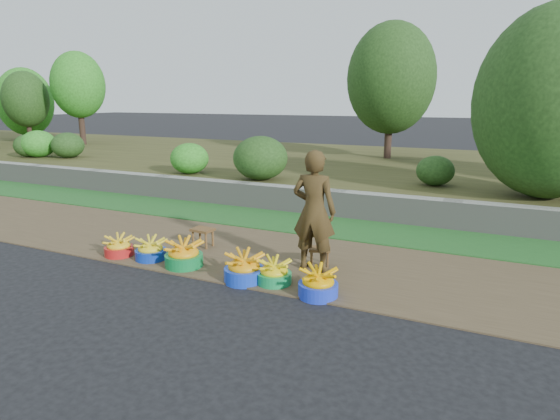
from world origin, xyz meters
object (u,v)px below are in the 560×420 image
at_px(stool_right, 320,252).
at_px(basin_c, 184,255).
at_px(basin_f, 318,284).
at_px(stool_left, 203,232).
at_px(basin_e, 274,273).
at_px(basin_b, 151,250).
at_px(basin_a, 119,247).
at_px(basin_d, 244,269).
at_px(vendor_woman, 314,211).

bearing_deg(stool_right, basin_c, -154.58).
bearing_deg(basin_c, basin_f, -3.95).
bearing_deg(stool_left, basin_e, -27.89).
bearing_deg(basin_c, basin_e, -0.99).
bearing_deg(basin_b, basin_a, -172.76).
distance_m(basin_c, stool_right, 1.96).
xyz_separation_m(basin_a, basin_d, (2.25, -0.07, 0.03)).
height_order(stool_left, vendor_woman, vendor_woman).
height_order(basin_a, basin_c, basin_c).
height_order(basin_b, basin_e, basin_b).
relative_size(stool_right, vendor_woman, 0.21).
xyz_separation_m(basin_b, basin_f, (2.76, -0.18, 0.01)).
bearing_deg(basin_f, basin_b, 176.17).
bearing_deg(vendor_woman, basin_c, 18.78).
xyz_separation_m(basin_a, vendor_woman, (2.94, 0.70, 0.72)).
height_order(basin_d, stool_right, basin_d).
bearing_deg(basin_f, stool_right, 109.47).
xyz_separation_m(basin_c, stool_right, (1.77, 0.84, 0.05)).
distance_m(stool_left, stool_right, 2.05).
xyz_separation_m(basin_b, basin_d, (1.69, -0.14, 0.02)).
xyz_separation_m(basin_d, vendor_woman, (0.68, 0.77, 0.69)).
distance_m(basin_a, stool_left, 1.31).
height_order(basin_c, basin_d, basin_c).
distance_m(basin_c, basin_e, 1.46).
bearing_deg(basin_b, basin_e, -1.73).
height_order(basin_c, stool_left, basin_c).
distance_m(basin_b, basin_e, 2.10).
height_order(stool_left, stool_right, stool_left).
distance_m(basin_f, vendor_woman, 1.14).
bearing_deg(stool_right, basin_d, -127.12).
bearing_deg(vendor_woman, basin_d, 46.21).
relative_size(basin_c, basin_d, 1.02).
bearing_deg(stool_left, basin_d, -36.84).
height_order(basin_c, basin_f, basin_c).
relative_size(basin_b, basin_d, 0.86).
xyz_separation_m(basin_f, stool_left, (-2.40, 1.04, 0.10)).
bearing_deg(stool_right, basin_f, -70.53).
relative_size(basin_c, basin_e, 1.19).
distance_m(basin_b, stool_left, 0.93).
bearing_deg(basin_d, stool_right, 52.88).
distance_m(basin_e, basin_f, 0.67).
height_order(basin_b, basin_f, basin_f).
height_order(basin_a, vendor_woman, vendor_woman).
bearing_deg(basin_a, basin_b, 7.24).
bearing_deg(stool_right, basin_a, -163.59).
height_order(basin_c, stool_right, basin_c).
bearing_deg(stool_left, basin_f, -23.45).
relative_size(basin_b, basin_c, 0.85).
bearing_deg(basin_d, basin_b, 175.18).
bearing_deg(vendor_woman, stool_right, -102.37).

